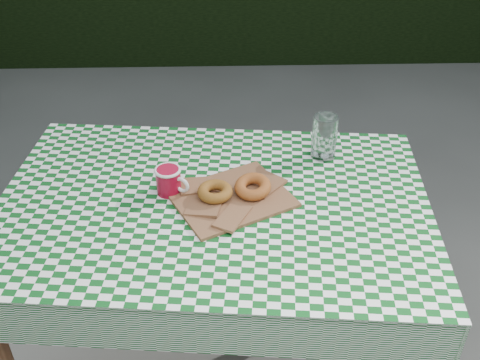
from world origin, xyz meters
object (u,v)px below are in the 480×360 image
Objects in this scene: coffee_mug at (169,181)px; drinking_glass at (324,137)px; table at (216,292)px; paper_bag at (231,197)px.

drinking_glass is (0.49, 0.19, 0.03)m from coffee_mug.
coffee_mug reaches higher than table.
coffee_mug is (-0.19, 0.04, 0.03)m from paper_bag.
drinking_glass reaches higher than paper_bag.
paper_bag reaches higher than table.
drinking_glass is (0.36, 0.24, 0.45)m from table.
drinking_glass reaches higher than table.
paper_bag is at bearing 16.70° from coffee_mug.
coffee_mug is at bearing 164.44° from table.
table is at bearing -146.48° from drinking_glass.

